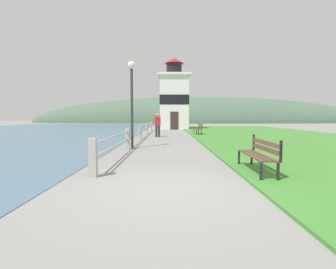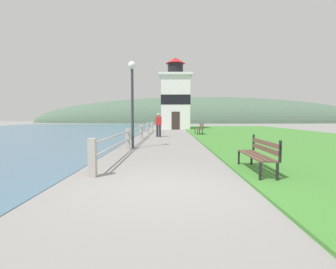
# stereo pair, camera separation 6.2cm
# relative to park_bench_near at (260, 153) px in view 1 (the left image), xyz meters

# --- Properties ---
(ground_plane) EXTENTS (160.00, 160.00, 0.00)m
(ground_plane) POSITION_rel_park_bench_near_xyz_m (-2.41, -1.41, -0.54)
(ground_plane) COLOR gray
(grass_verge) EXTENTS (12.00, 39.55, 0.06)m
(grass_verge) POSITION_rel_park_bench_near_xyz_m (5.43, 11.77, -0.51)
(grass_verge) COLOR #428433
(grass_verge) RESTS_ON ground_plane
(seawall_railing) EXTENTS (0.18, 21.59, 0.94)m
(seawall_railing) POSITION_rel_park_bench_near_xyz_m (-4.15, 10.29, 0.01)
(seawall_railing) COLOR #A8A399
(seawall_railing) RESTS_ON ground_plane
(park_bench_near) EXTENTS (0.51, 1.99, 0.94)m
(park_bench_near) POSITION_rel_park_bench_near_xyz_m (0.00, 0.00, 0.00)
(park_bench_near) COLOR brown
(park_bench_near) RESTS_ON ground_plane
(park_bench_midway) EXTENTS (0.52, 1.65, 0.94)m
(park_bench_midway) POSITION_rel_park_bench_near_xyz_m (0.12, 14.35, -0.00)
(park_bench_midway) COLOR brown
(park_bench_midway) RESTS_ON ground_plane
(lighthouse) EXTENTS (3.74, 3.74, 8.27)m
(lighthouse) POSITION_rel_park_bench_near_xyz_m (-1.64, 24.12, 3.04)
(lighthouse) COLOR white
(lighthouse) RESTS_ON ground_plane
(person_strolling) EXTENTS (0.42, 0.23, 1.70)m
(person_strolling) POSITION_rel_park_bench_near_xyz_m (-3.08, 12.04, 0.38)
(person_strolling) COLOR #28282D
(person_strolling) RESTS_ON ground_plane
(lamp_post) EXTENTS (0.36, 0.36, 3.96)m
(lamp_post) POSITION_rel_park_bench_near_xyz_m (-4.00, 5.39, 2.20)
(lamp_post) COLOR #333338
(lamp_post) RESTS_ON ground_plane
(distant_hillside) EXTENTS (80.00, 16.00, 12.00)m
(distant_hillside) POSITION_rel_park_bench_near_xyz_m (5.59, 54.96, -0.54)
(distant_hillside) COLOR #4C6651
(distant_hillside) RESTS_ON ground_plane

